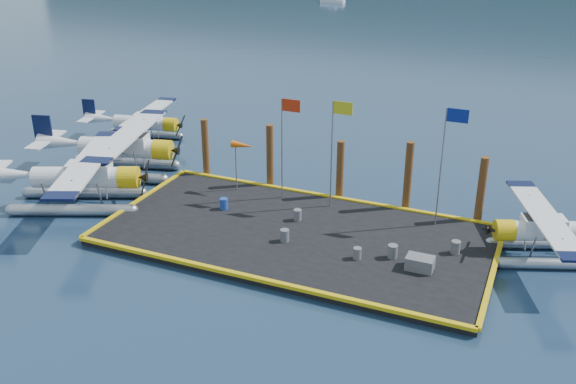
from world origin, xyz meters
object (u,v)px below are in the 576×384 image
drum_5 (298,215)px  windsock (242,146)px  drum_4 (456,247)px  piling_3 (408,178)px  seaplane_a (83,180)px  drum_3 (285,235)px  piling_2 (340,172)px  drum_1 (357,253)px  piling_0 (206,150)px  flagpole_blue (447,150)px  seaplane_b (123,151)px  crate (420,263)px  drum_0 (224,204)px  drum_2 (393,251)px  seaplane_d (549,234)px  flagpole_red (285,133)px  seaplane_c (144,125)px  piling_4 (481,192)px  piling_1 (270,158)px  flagpole_yellow (336,138)px

drum_5 → windsock: windsock is taller
drum_4 → piling_3: size_ratio=0.15×
seaplane_a → drum_3: (12.71, -0.06, -0.93)m
piling_2 → drum_1: bearing=-64.4°
piling_0 → drum_5: bearing=-26.8°
flagpole_blue → piling_2: flagpole_blue is taller
seaplane_b → drum_1: 18.38m
crate → drum_1: bearing=-176.2°
seaplane_b → crate: size_ratio=8.30×
drum_0 → drum_4: drum_4 is taller
drum_4 → crate: (-1.27, -2.23, -0.00)m
drum_2 → crate: drum_2 is taller
seaplane_b → drum_4: size_ratio=16.36×
piling_2 → drum_2: bearing=-51.5°
crate → seaplane_b: bearing=166.0°
seaplane_d → flagpole_red: bearing=65.9°
flagpole_blue → windsock: size_ratio=2.08×
seaplane_c → drum_0: size_ratio=13.31×
drum_1 → drum_3: size_ratio=0.90×
crate → flagpole_red: size_ratio=0.21×
crate → piling_3: piling_3 is taller
drum_4 → piling_4: size_ratio=0.16×
drum_4 → drum_5: 8.56m
drum_0 → windsock: 3.72m
drum_2 → piling_0: (-13.81, 6.04, 1.26)m
drum_2 → piling_3: 6.25m
drum_1 → piling_1: size_ratio=0.14×
piling_0 → piling_3: 13.00m
drum_3 → piling_4: size_ratio=0.16×
seaplane_a → piling_4: 22.36m
windsock → piling_1: bearing=57.3°
seaplane_a → crate: seaplane_a is taller
drum_0 → flagpole_red: flagpole_red is taller
piling_4 → piling_0: bearing=180.0°
crate → flagpole_yellow: 8.72m
flagpole_yellow → piling_2: 3.07m
crate → piling_0: (-15.27, 6.59, 1.28)m
piling_4 → drum_2: bearing=-117.9°
drum_0 → drum_3: same height
crate → piling_1: bearing=148.5°
drum_1 → piling_2: piling_2 is taller
drum_5 → piling_3: size_ratio=0.15×
drum_4 → seaplane_b: bearing=172.4°
drum_4 → flagpole_blue: bearing=115.9°
seaplane_d → crate: size_ratio=6.73×
flagpole_yellow → piling_4: bearing=11.6°
flagpole_red → piling_4: size_ratio=1.50×
drum_3 → flagpole_blue: 9.35m
seaplane_c → drum_3: seaplane_c is taller
flagpole_red → piling_3: flagpole_red is taller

